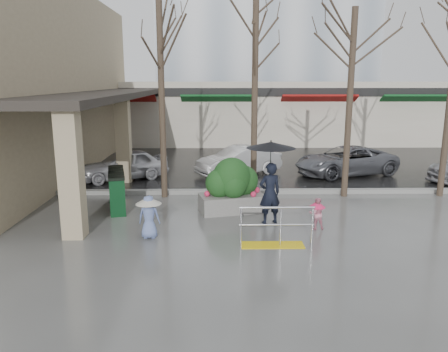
{
  "coord_description": "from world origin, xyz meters",
  "views": [
    {
      "loc": [
        -0.09,
        -11.64,
        4.11
      ],
      "look_at": [
        0.11,
        1.13,
        1.3
      ],
      "focal_mm": 35.0,
      "sensor_mm": 36.0,
      "label": 1
    }
  ],
  "objects_px": {
    "tree_midwest": "(255,46)",
    "handrail": "(275,231)",
    "tree_mideast": "(352,58)",
    "car_b": "(239,161)",
    "car_a": "(123,165)",
    "tree_west": "(160,50)",
    "woman": "(270,174)",
    "child_blue": "(149,213)",
    "car_c": "(346,161)",
    "child_pink": "(317,211)",
    "planter": "(232,186)",
    "news_boxes": "(117,189)"
  },
  "relations": [
    {
      "from": "handrail",
      "to": "car_a",
      "type": "xyz_separation_m",
      "value": [
        -5.41,
        7.63,
        0.25
      ]
    },
    {
      "from": "car_a",
      "to": "car_b",
      "type": "bearing_deg",
      "value": 73.6
    },
    {
      "from": "tree_mideast",
      "to": "woman",
      "type": "distance_m",
      "value": 5.47
    },
    {
      "from": "planter",
      "to": "child_blue",
      "type": "bearing_deg",
      "value": -133.67
    },
    {
      "from": "news_boxes",
      "to": "tree_mideast",
      "type": "bearing_deg",
      "value": -3.72
    },
    {
      "from": "child_pink",
      "to": "car_b",
      "type": "xyz_separation_m",
      "value": [
        -1.83,
        7.25,
        0.12
      ]
    },
    {
      "from": "child_pink",
      "to": "child_blue",
      "type": "relative_size",
      "value": 0.78
    },
    {
      "from": "car_b",
      "to": "car_a",
      "type": "bearing_deg",
      "value": -110.29
    },
    {
      "from": "child_blue",
      "to": "car_c",
      "type": "height_order",
      "value": "car_c"
    },
    {
      "from": "child_pink",
      "to": "planter",
      "type": "relative_size",
      "value": 0.41
    },
    {
      "from": "tree_mideast",
      "to": "car_b",
      "type": "bearing_deg",
      "value": 134.57
    },
    {
      "from": "tree_midwest",
      "to": "news_boxes",
      "type": "distance_m",
      "value": 6.65
    },
    {
      "from": "tree_west",
      "to": "car_c",
      "type": "relative_size",
      "value": 1.5
    },
    {
      "from": "tree_west",
      "to": "tree_midwest",
      "type": "height_order",
      "value": "tree_midwest"
    },
    {
      "from": "child_blue",
      "to": "car_a",
      "type": "xyz_separation_m",
      "value": [
        -2.15,
        7.02,
        -0.07
      ]
    },
    {
      "from": "handrail",
      "to": "tree_west",
      "type": "distance_m",
      "value": 7.52
    },
    {
      "from": "woman",
      "to": "car_a",
      "type": "xyz_separation_m",
      "value": [
        -5.48,
        5.85,
        -0.86
      ]
    },
    {
      "from": "handrail",
      "to": "planter",
      "type": "height_order",
      "value": "planter"
    },
    {
      "from": "tree_west",
      "to": "woman",
      "type": "distance_m",
      "value": 5.82
    },
    {
      "from": "child_pink",
      "to": "car_a",
      "type": "height_order",
      "value": "car_a"
    },
    {
      "from": "child_pink",
      "to": "car_a",
      "type": "distance_m",
      "value": 9.29
    },
    {
      "from": "child_pink",
      "to": "child_blue",
      "type": "xyz_separation_m",
      "value": [
        -4.59,
        -0.64,
        0.18
      ]
    },
    {
      "from": "news_boxes",
      "to": "car_b",
      "type": "xyz_separation_m",
      "value": [
        4.24,
        5.05,
        0.02
      ]
    },
    {
      "from": "handrail",
      "to": "child_pink",
      "type": "distance_m",
      "value": 1.83
    },
    {
      "from": "news_boxes",
      "to": "tree_west",
      "type": "bearing_deg",
      "value": 30.91
    },
    {
      "from": "handrail",
      "to": "woman",
      "type": "distance_m",
      "value": 2.1
    },
    {
      "from": "tree_midwest",
      "to": "handrail",
      "type": "bearing_deg",
      "value": -88.09
    },
    {
      "from": "planter",
      "to": "car_a",
      "type": "bearing_deg",
      "value": 133.56
    },
    {
      "from": "woman",
      "to": "planter",
      "type": "xyz_separation_m",
      "value": [
        -1.06,
        1.21,
        -0.66
      ]
    },
    {
      "from": "news_boxes",
      "to": "car_a",
      "type": "distance_m",
      "value": 4.23
    },
    {
      "from": "handrail",
      "to": "car_a",
      "type": "bearing_deg",
      "value": 125.35
    },
    {
      "from": "tree_mideast",
      "to": "car_c",
      "type": "distance_m",
      "value": 5.67
    },
    {
      "from": "woman",
      "to": "news_boxes",
      "type": "height_order",
      "value": "woman"
    },
    {
      "from": "woman",
      "to": "child_pink",
      "type": "xyz_separation_m",
      "value": [
        1.27,
        -0.53,
        -0.97
      ]
    },
    {
      "from": "handrail",
      "to": "car_b",
      "type": "distance_m",
      "value": 8.51
    },
    {
      "from": "handrail",
      "to": "woman",
      "type": "height_order",
      "value": "woman"
    },
    {
      "from": "tree_midwest",
      "to": "news_boxes",
      "type": "relative_size",
      "value": 3.11
    },
    {
      "from": "planter",
      "to": "car_b",
      "type": "xyz_separation_m",
      "value": [
        0.49,
        5.51,
        -0.2
      ]
    },
    {
      "from": "child_blue",
      "to": "planter",
      "type": "xyz_separation_m",
      "value": [
        2.27,
        2.38,
        0.14
      ]
    },
    {
      "from": "tree_midwest",
      "to": "child_pink",
      "type": "height_order",
      "value": "tree_midwest"
    },
    {
      "from": "tree_midwest",
      "to": "car_a",
      "type": "bearing_deg",
      "value": 151.69
    },
    {
      "from": "child_blue",
      "to": "car_c",
      "type": "xyz_separation_m",
      "value": [
        7.48,
        7.81,
        -0.07
      ]
    },
    {
      "from": "tree_west",
      "to": "child_pink",
      "type": "xyz_separation_m",
      "value": [
        4.69,
        -3.55,
        -4.57
      ]
    },
    {
      "from": "tree_midwest",
      "to": "child_pink",
      "type": "bearing_deg",
      "value": -67.19
    },
    {
      "from": "child_pink",
      "to": "tree_mideast",
      "type": "bearing_deg",
      "value": -118.39
    },
    {
      "from": "child_pink",
      "to": "car_c",
      "type": "xyz_separation_m",
      "value": [
        2.88,
        7.17,
        0.12
      ]
    },
    {
      "from": "woman",
      "to": "child_pink",
      "type": "bearing_deg",
      "value": 140.19
    },
    {
      "from": "handrail",
      "to": "tree_midwest",
      "type": "xyz_separation_m",
      "value": [
        -0.16,
        4.8,
        4.86
      ]
    },
    {
      "from": "car_c",
      "to": "tree_west",
      "type": "bearing_deg",
      "value": -82.35
    },
    {
      "from": "tree_mideast",
      "to": "child_pink",
      "type": "distance_m",
      "value": 5.9
    }
  ]
}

